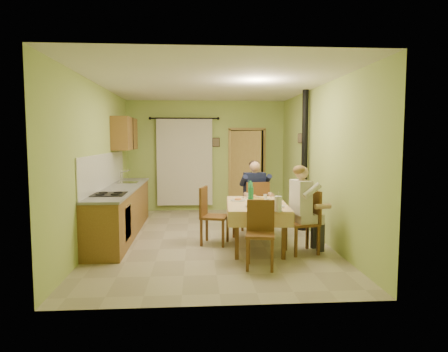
{
  "coord_description": "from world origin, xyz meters",
  "views": [
    {
      "loc": [
        -0.27,
        -7.24,
        1.83
      ],
      "look_at": [
        0.25,
        0.1,
        1.15
      ],
      "focal_mm": 32.0,
      "sensor_mm": 36.0,
      "label": 1
    }
  ],
  "objects": [
    {
      "name": "curtain",
      "position": [
        -0.55,
        2.9,
        1.26
      ],
      "size": [
        1.7,
        0.07,
        2.22
      ],
      "color": "black",
      "rests_on": "ground"
    },
    {
      "name": "man_right",
      "position": [
        1.43,
        -1.04,
        0.88
      ],
      "size": [
        0.53,
        0.63,
        1.39
      ],
      "rotation": [
        0.0,
        0.0,
        1.76
      ],
      "color": "beige",
      "rests_on": "chair_right"
    },
    {
      "name": "picture_right",
      "position": [
        1.97,
        1.2,
        1.85
      ],
      "size": [
        0.03,
        0.31,
        0.21
      ],
      "primitive_type": "cube",
      "color": "brown",
      "rests_on": "room_shell"
    },
    {
      "name": "chair_left",
      "position": [
        0.04,
        -0.38,
        0.29
      ],
      "size": [
        0.55,
        0.55,
        1.0
      ],
      "rotation": [
        0.0,
        0.0,
        -1.85
      ],
      "color": "brown",
      "rests_on": "ground"
    },
    {
      "name": "doorway",
      "position": [
        1.02,
        2.87,
        1.05
      ],
      "size": [
        0.96,
        0.46,
        2.15
      ],
      "color": "black",
      "rests_on": "ground"
    },
    {
      "name": "floor",
      "position": [
        0.0,
        0.0,
        0.0
      ],
      "size": [
        4.0,
        6.0,
        0.01
      ],
      "primitive_type": "cube",
      "color": "tan",
      "rests_on": "ground"
    },
    {
      "name": "room_shell",
      "position": [
        0.0,
        0.0,
        1.82
      ],
      "size": [
        4.04,
        6.04,
        2.82
      ],
      "color": "#ADC665",
      "rests_on": "ground"
    },
    {
      "name": "chair_far",
      "position": [
        0.88,
        0.38,
        0.29
      ],
      "size": [
        0.51,
        0.51,
        1.02
      ],
      "rotation": [
        0.0,
        0.0,
        0.15
      ],
      "color": "brown",
      "rests_on": "ground"
    },
    {
      "name": "upper_cabinets",
      "position": [
        -1.82,
        1.7,
        1.95
      ],
      "size": [
        0.35,
        1.4,
        0.7
      ],
      "primitive_type": "cube",
      "color": "brown",
      "rests_on": "room_shell"
    },
    {
      "name": "tableware",
      "position": [
        0.75,
        -0.77,
        0.83
      ],
      "size": [
        0.8,
        1.61,
        0.33
      ],
      "color": "white",
      "rests_on": "dining_table"
    },
    {
      "name": "chair_near",
      "position": [
        0.63,
        -1.73,
        0.29
      ],
      "size": [
        0.46,
        0.46,
        0.95
      ],
      "rotation": [
        0.0,
        0.0,
        2.96
      ],
      "color": "brown",
      "rests_on": "ground"
    },
    {
      "name": "chair_right",
      "position": [
        1.44,
        -1.03,
        0.29
      ],
      "size": [
        0.52,
        0.52,
        1.01
      ],
      "rotation": [
        0.0,
        0.0,
        1.76
      ],
      "color": "brown",
      "rests_on": "ground"
    },
    {
      "name": "kitchen_run",
      "position": [
        -1.71,
        0.4,
        0.48
      ],
      "size": [
        0.64,
        3.64,
        1.56
      ],
      "color": "brown",
      "rests_on": "ground"
    },
    {
      "name": "dining_table",
      "position": [
        0.75,
        -0.65,
        0.38
      ],
      "size": [
        1.09,
        1.7,
        0.76
      ],
      "rotation": [
        0.0,
        0.0,
        -0.07
      ],
      "color": "#D9B278",
      "rests_on": "ground"
    },
    {
      "name": "man_far",
      "position": [
        0.87,
        0.4,
        0.88
      ],
      "size": [
        0.62,
        0.51,
        1.39
      ],
      "rotation": [
        0.0,
        0.0,
        0.15
      ],
      "color": "#141938",
      "rests_on": "chair_far"
    },
    {
      "name": "picture_back",
      "position": [
        0.25,
        2.97,
        1.75
      ],
      "size": [
        0.19,
        0.03,
        0.23
      ],
      "primitive_type": "cube",
      "color": "black",
      "rests_on": "room_shell"
    },
    {
      "name": "stove_flue",
      "position": [
        1.9,
        0.6,
        1.02
      ],
      "size": [
        0.24,
        0.24,
        2.8
      ],
      "color": "black",
      "rests_on": "ground"
    }
  ]
}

